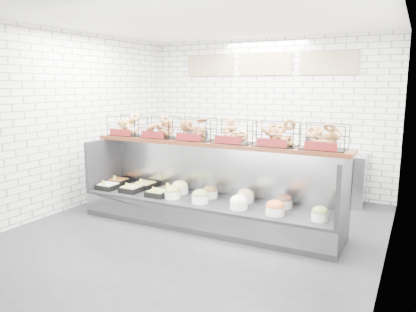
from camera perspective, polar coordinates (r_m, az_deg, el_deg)
The scene contains 5 objects.
ground at distance 6.01m, azimuth -1.50°, elevation -10.55°, with size 5.50×5.50×0.00m, color black.
room_shell at distance 6.16m, azimuth 1.18°, elevation 9.52°, with size 5.02×5.51×3.01m.
display_case at distance 6.19m, azimuth -0.03°, elevation -6.69°, with size 4.00×0.90×1.20m.
bagel_shelf at distance 6.13m, azimuth 0.82°, elevation 3.33°, with size 4.10×0.50×0.40m.
prep_counter at distance 8.01m, azimuth 6.93°, elevation -1.88°, with size 4.00×0.60×1.20m.
Camera 1 is at (2.75, -4.91, 2.11)m, focal length 35.00 mm.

